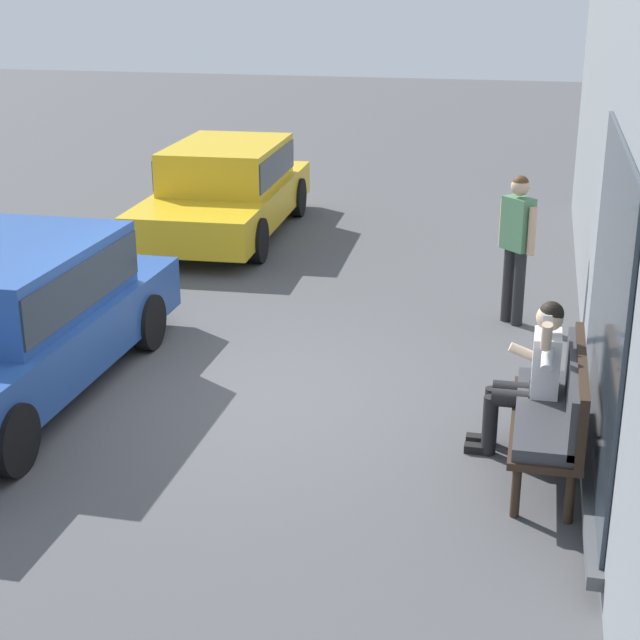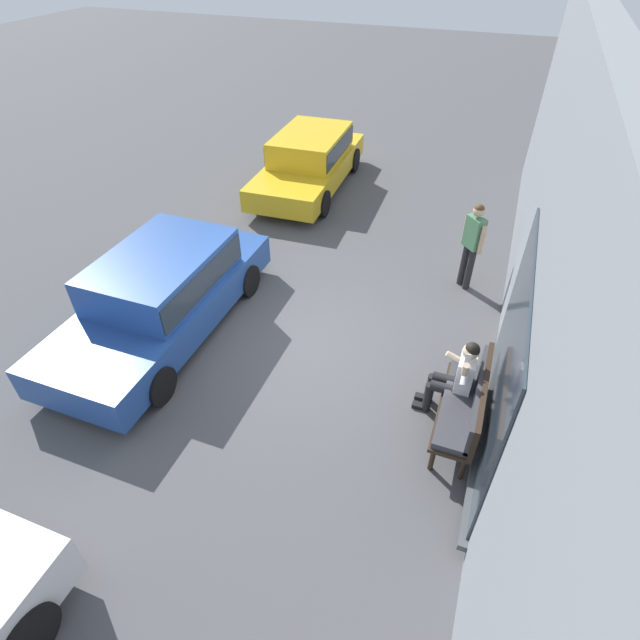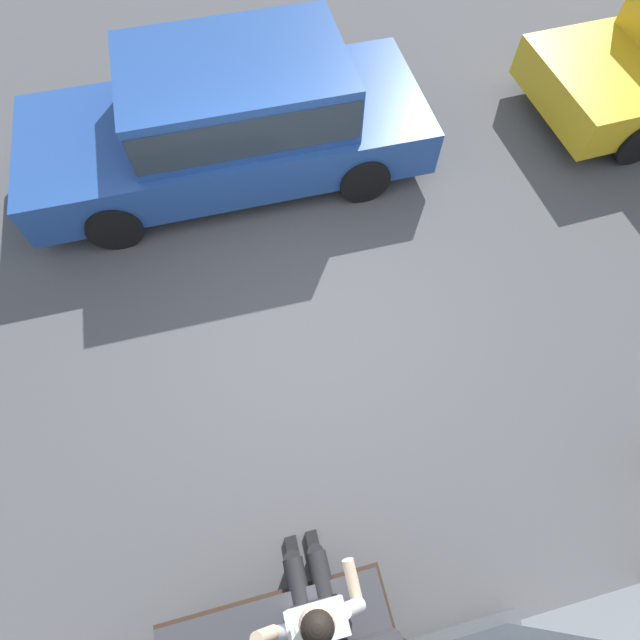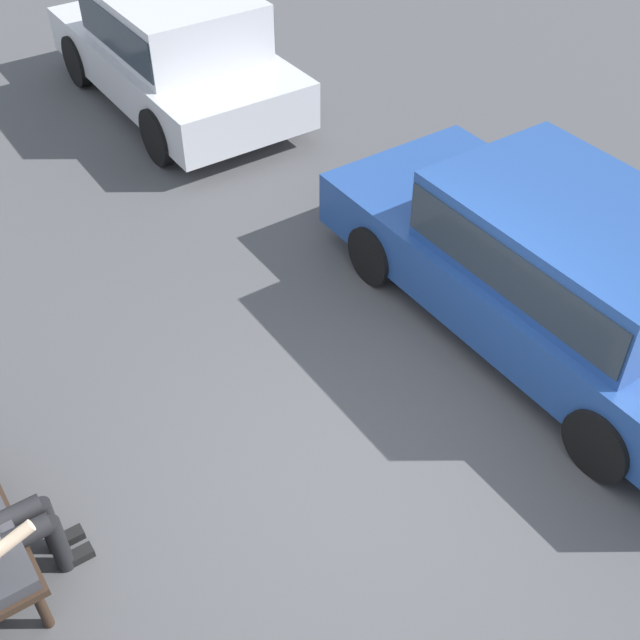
% 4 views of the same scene
% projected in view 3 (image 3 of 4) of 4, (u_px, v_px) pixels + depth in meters
% --- Properties ---
extents(ground_plane, '(60.00, 60.00, 0.00)m').
position_uv_depth(ground_plane, '(306.00, 309.00, 5.34)').
color(ground_plane, '#4C4C4F').
extents(person_on_phone, '(0.73, 0.74, 1.36)m').
position_uv_depth(person_on_phone, '(314.00, 603.00, 3.41)').
color(person_on_phone, black).
rests_on(person_on_phone, ground_plane).
extents(parked_car_mid, '(4.63, 1.93, 1.43)m').
position_uv_depth(parked_car_mid, '(231.00, 115.00, 5.66)').
color(parked_car_mid, '#23478E').
rests_on(parked_car_mid, ground_plane).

